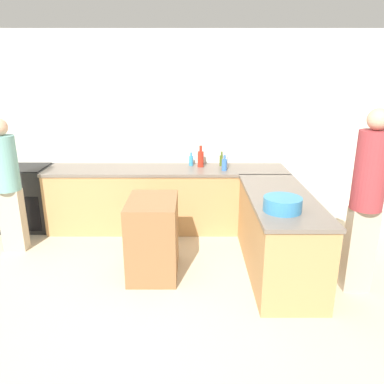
{
  "coord_description": "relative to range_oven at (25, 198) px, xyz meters",
  "views": [
    {
      "loc": [
        0.35,
        -2.89,
        2.14
      ],
      "look_at": [
        0.37,
        0.91,
        0.93
      ],
      "focal_mm": 35.0,
      "sensor_mm": 36.0,
      "label": 1
    }
  ],
  "objects": [
    {
      "name": "wall_back",
      "position": [
        2.0,
        0.33,
        0.9
      ],
      "size": [
        8.0,
        0.06,
        2.7
      ],
      "color": "silver",
      "rests_on": "ground_plane"
    },
    {
      "name": "person_at_peninsula",
      "position": [
        4.04,
        -1.64,
        0.57
      ],
      "size": [
        0.3,
        0.3,
        1.84
      ],
      "color": "#ADA38E",
      "rests_on": "ground_plane"
    },
    {
      "name": "counter_peninsula",
      "position": [
        3.31,
        -1.24,
        -0.0
      ],
      "size": [
        0.69,
        1.81,
        0.88
      ],
      "color": "tan",
      "rests_on": "ground_plane"
    },
    {
      "name": "water_bottle_blue",
      "position": [
        2.79,
        -0.15,
        0.52
      ],
      "size": [
        0.07,
        0.07,
        0.21
      ],
      "color": "#386BB7",
      "rests_on": "counter_back"
    },
    {
      "name": "person_by_range",
      "position": [
        0.13,
        -0.73,
        0.46
      ],
      "size": [
        0.3,
        0.3,
        1.65
      ],
      "color": "#ADA38E",
      "rests_on": "ground_plane"
    },
    {
      "name": "range_oven",
      "position": [
        0.0,
        0.0,
        0.0
      ],
      "size": [
        0.69,
        0.6,
        0.89
      ],
      "color": "black",
      "rests_on": "ground_plane"
    },
    {
      "name": "ground_plane",
      "position": [
        2.0,
        -2.15,
        -0.45
      ],
      "size": [
        14.0,
        14.0,
        0.0
      ],
      "primitive_type": "plane",
      "color": "beige"
    },
    {
      "name": "olive_oil_bottle",
      "position": [
        2.77,
        0.12,
        0.52
      ],
      "size": [
        0.06,
        0.06,
        0.2
      ],
      "color": "#475B1E",
      "rests_on": "counter_back"
    },
    {
      "name": "mixing_bowl",
      "position": [
        3.22,
        -1.7,
        0.51
      ],
      "size": [
        0.36,
        0.36,
        0.14
      ],
      "color": "teal",
      "rests_on": "counter_peninsula"
    },
    {
      "name": "counter_back",
      "position": [
        2.0,
        -0.03,
        -0.0
      ],
      "size": [
        3.31,
        0.68,
        0.88
      ],
      "color": "tan",
      "rests_on": "ground_plane"
    },
    {
      "name": "vinegar_bottle_clear",
      "position": [
        2.81,
        -0.03,
        0.54
      ],
      "size": [
        0.07,
        0.07,
        0.26
      ],
      "color": "silver",
      "rests_on": "counter_back"
    },
    {
      "name": "hot_sauce_bottle",
      "position": [
        2.48,
        0.07,
        0.56
      ],
      "size": [
        0.09,
        0.09,
        0.3
      ],
      "color": "red",
      "rests_on": "counter_back"
    },
    {
      "name": "dish_soap_bottle",
      "position": [
        2.34,
        0.14,
        0.51
      ],
      "size": [
        0.06,
        0.06,
        0.19
      ],
      "color": "#338CBF",
      "rests_on": "counter_back"
    },
    {
      "name": "island_table",
      "position": [
        1.93,
        -1.3,
        -0.02
      ],
      "size": [
        0.53,
        0.73,
        0.85
      ],
      "color": "brown",
      "rests_on": "ground_plane"
    }
  ]
}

